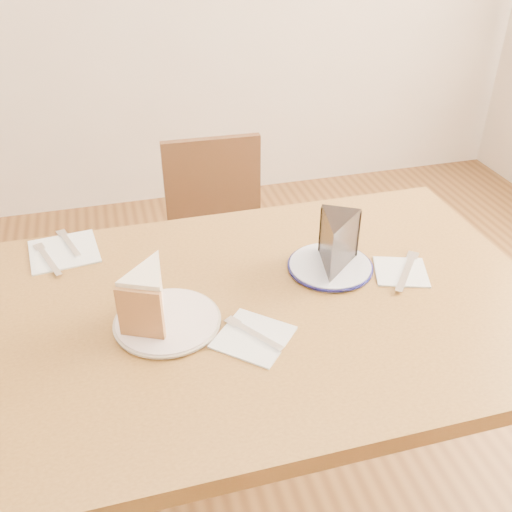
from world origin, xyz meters
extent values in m
plane|color=#432811|center=(0.00, 0.00, 0.00)|extent=(4.00, 4.00, 0.00)
cube|color=#573917|center=(0.00, 0.00, 0.73)|extent=(1.20, 0.80, 0.04)
cylinder|color=black|center=(-0.54, 0.34, 0.35)|extent=(0.06, 0.06, 0.71)
cylinder|color=black|center=(0.54, 0.34, 0.35)|extent=(0.06, 0.06, 0.71)
cube|color=#311B0E|center=(0.04, 0.65, 0.42)|extent=(0.41, 0.41, 0.04)
cylinder|color=#311B0E|center=(0.21, 0.81, 0.20)|extent=(0.04, 0.04, 0.40)
cylinder|color=#311B0E|center=(-0.12, 0.83, 0.20)|extent=(0.04, 0.04, 0.40)
cylinder|color=#311B0E|center=(0.20, 0.48, 0.20)|extent=(0.04, 0.04, 0.40)
cylinder|color=#311B0E|center=(-0.13, 0.49, 0.20)|extent=(0.04, 0.04, 0.40)
cube|color=#311B0E|center=(0.05, 0.83, 0.62)|extent=(0.33, 0.04, 0.35)
cylinder|color=silver|center=(-0.22, -0.02, 0.76)|extent=(0.21, 0.21, 0.01)
cylinder|color=white|center=(0.17, 0.08, 0.76)|extent=(0.19, 0.19, 0.01)
cube|color=white|center=(-0.06, -0.11, 0.75)|extent=(0.19, 0.19, 0.00)
cube|color=white|center=(0.32, 0.02, 0.75)|extent=(0.15, 0.15, 0.00)
cube|color=white|center=(-0.42, 0.31, 0.75)|extent=(0.17, 0.17, 0.00)
cube|color=silver|center=(-0.06, -0.10, 0.76)|extent=(0.09, 0.12, 0.00)
cube|color=silver|center=(0.33, 0.01, 0.76)|extent=(0.12, 0.14, 0.00)
cube|color=silver|center=(-0.41, 0.34, 0.76)|extent=(0.06, 0.14, 0.00)
cube|color=silver|center=(-0.46, 0.28, 0.76)|extent=(0.07, 0.16, 0.00)
camera|label=1|loc=(-0.28, -0.92, 1.50)|focal=40.00mm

